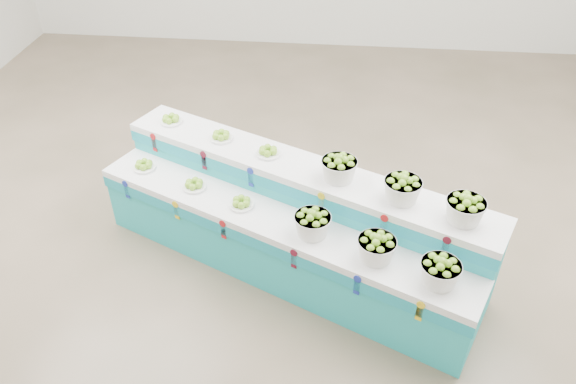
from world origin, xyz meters
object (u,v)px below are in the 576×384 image
at_px(plate_upper_mid, 221,135).
at_px(basket_lower_left, 313,223).
at_px(display_stand, 288,222).
at_px(basket_upper_right, 465,209).

bearing_deg(plate_upper_mid, basket_lower_left, -44.91).
bearing_deg(display_stand, basket_upper_right, 8.87).
bearing_deg(basket_upper_right, display_stand, 163.98).
distance_m(basket_lower_left, plate_upper_mid, 1.41).
xyz_separation_m(basket_lower_left, plate_upper_mid, (-0.99, 0.98, 0.23)).
height_order(plate_upper_mid, basket_upper_right, basket_upper_right).
height_order(display_stand, basket_upper_right, basket_upper_right).
height_order(basket_lower_left, plate_upper_mid, plate_upper_mid).
distance_m(plate_upper_mid, basket_upper_right, 2.45).
xyz_separation_m(display_stand, basket_upper_right, (1.49, -0.43, 0.63)).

